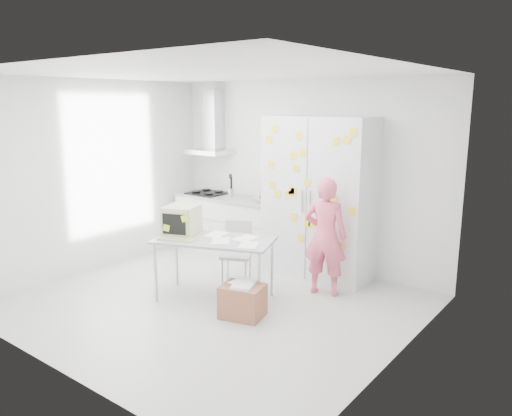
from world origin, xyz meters
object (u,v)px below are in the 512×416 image
Objects in this scene: chair at (237,249)px; cardboard_box at (243,301)px; person at (325,236)px; desk at (193,229)px.

chair reaches higher than cardboard_box.
person is 1.20m from chair.
desk is 1.12m from cardboard_box.
chair is 1.13m from cardboard_box.
desk is at bearing 23.07° from person.
desk is 2.92× the size of cardboard_box.
person is 1.78× the size of chair.
desk is (-1.26, -1.04, 0.11)m from person.
person reaches higher than cardboard_box.
person is 2.76× the size of cardboard_box.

